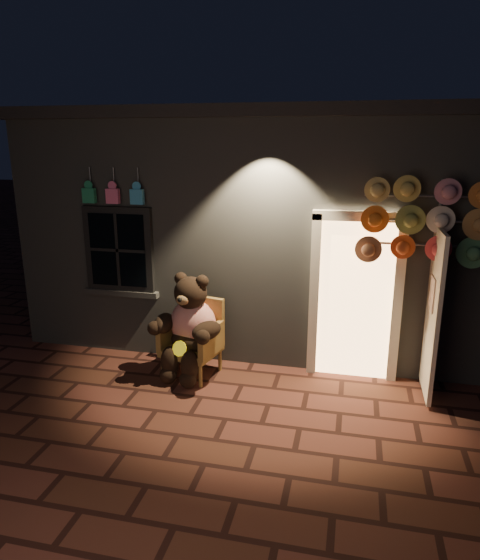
% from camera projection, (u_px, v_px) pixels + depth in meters
% --- Properties ---
extents(ground, '(60.00, 60.00, 0.00)m').
position_uv_depth(ground, '(225.00, 419.00, 5.61)').
color(ground, '#592B22').
rests_on(ground, ground).
extents(shop_building, '(7.30, 5.95, 3.51)m').
position_uv_depth(shop_building, '(281.00, 215.00, 8.88)').
color(shop_building, slate).
rests_on(shop_building, ground).
extents(wicker_armchair, '(0.81, 0.76, 1.01)m').
position_uv_depth(wicker_armchair, '(194.00, 337.00, 6.62)').
color(wicker_armchair, olive).
rests_on(wicker_armchair, ground).
extents(teddy_bear, '(0.98, 0.86, 1.38)m').
position_uv_depth(teddy_bear, '(190.00, 327.00, 6.46)').
color(teddy_bear, red).
rests_on(teddy_bear, ground).
extents(hat_rack, '(1.48, 0.22, 2.61)m').
position_uv_depth(hat_rack, '(425.00, 224.00, 5.79)').
color(hat_rack, '#59595E').
rests_on(hat_rack, ground).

